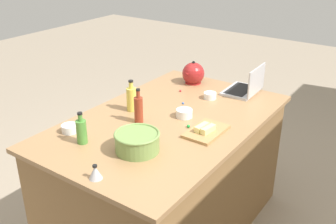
{
  "coord_description": "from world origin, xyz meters",
  "views": [
    {
      "loc": [
        1.91,
        1.34,
        2.02
      ],
      "look_at": [
        0.0,
        0.0,
        0.95
      ],
      "focal_mm": 42.01,
      "sensor_mm": 36.0,
      "label": 1
    }
  ],
  "objects_px": {
    "ramekin_small": "(210,96)",
    "ramekin_medium": "(70,128)",
    "mixing_bowl_large": "(137,141)",
    "butter_stick_left": "(202,127)",
    "butter_stick_right": "(208,129)",
    "kitchen_timer": "(95,172)",
    "bottle_oil": "(132,99)",
    "cutting_board": "(206,131)",
    "bottle_olive": "(82,131)",
    "laptop": "(246,87)",
    "kettle": "(193,74)",
    "bottle_soy": "(139,109)",
    "ramekin_wide": "(184,113)"
  },
  "relations": [
    {
      "from": "ramekin_small",
      "to": "ramekin_wide",
      "type": "height_order",
      "value": "ramekin_wide"
    },
    {
      "from": "mixing_bowl_large",
      "to": "cutting_board",
      "type": "bearing_deg",
      "value": 153.25
    },
    {
      "from": "mixing_bowl_large",
      "to": "butter_stick_left",
      "type": "height_order",
      "value": "mixing_bowl_large"
    },
    {
      "from": "cutting_board",
      "to": "laptop",
      "type": "bearing_deg",
      "value": -173.8
    },
    {
      "from": "kettle",
      "to": "kitchen_timer",
      "type": "bearing_deg",
      "value": 12.5
    },
    {
      "from": "ramekin_medium",
      "to": "ramekin_wide",
      "type": "xyz_separation_m",
      "value": [
        -0.59,
        0.46,
        0.0
      ]
    },
    {
      "from": "bottle_oil",
      "to": "kitchen_timer",
      "type": "relative_size",
      "value": 2.85
    },
    {
      "from": "mixing_bowl_large",
      "to": "bottle_soy",
      "type": "relative_size",
      "value": 1.12
    },
    {
      "from": "ramekin_medium",
      "to": "mixing_bowl_large",
      "type": "bearing_deg",
      "value": 97.47
    },
    {
      "from": "mixing_bowl_large",
      "to": "ramekin_medium",
      "type": "bearing_deg",
      "value": -82.53
    },
    {
      "from": "bottle_oil",
      "to": "ramekin_small",
      "type": "xyz_separation_m",
      "value": [
        -0.49,
        0.34,
        -0.06
      ]
    },
    {
      "from": "cutting_board",
      "to": "ramekin_small",
      "type": "relative_size",
      "value": 3.19
    },
    {
      "from": "laptop",
      "to": "cutting_board",
      "type": "bearing_deg",
      "value": 6.2
    },
    {
      "from": "butter_stick_left",
      "to": "cutting_board",
      "type": "bearing_deg",
      "value": 128.54
    },
    {
      "from": "kettle",
      "to": "ramekin_small",
      "type": "bearing_deg",
      "value": 53.02
    },
    {
      "from": "bottle_olive",
      "to": "kettle",
      "type": "bearing_deg",
      "value": 179.84
    },
    {
      "from": "mixing_bowl_large",
      "to": "bottle_olive",
      "type": "bearing_deg",
      "value": -70.58
    },
    {
      "from": "ramekin_small",
      "to": "ramekin_medium",
      "type": "bearing_deg",
      "value": -24.59
    },
    {
      "from": "laptop",
      "to": "kitchen_timer",
      "type": "distance_m",
      "value": 1.49
    },
    {
      "from": "butter_stick_left",
      "to": "butter_stick_right",
      "type": "bearing_deg",
      "value": 90.18
    },
    {
      "from": "cutting_board",
      "to": "ramekin_medium",
      "type": "distance_m",
      "value": 0.84
    },
    {
      "from": "kettle",
      "to": "kitchen_timer",
      "type": "xyz_separation_m",
      "value": [
        1.44,
        0.32,
        -0.04
      ]
    },
    {
      "from": "bottle_olive",
      "to": "laptop",
      "type": "bearing_deg",
      "value": 160.52
    },
    {
      "from": "butter_stick_left",
      "to": "ramekin_medium",
      "type": "xyz_separation_m",
      "value": [
        0.46,
        -0.67,
        -0.01
      ]
    },
    {
      "from": "mixing_bowl_large",
      "to": "butter_stick_right",
      "type": "xyz_separation_m",
      "value": [
        -0.39,
        0.23,
        -0.02
      ]
    },
    {
      "from": "butter_stick_right",
      "to": "kitchen_timer",
      "type": "distance_m",
      "value": 0.76
    },
    {
      "from": "bottle_olive",
      "to": "kettle",
      "type": "relative_size",
      "value": 0.91
    },
    {
      "from": "kettle",
      "to": "cutting_board",
      "type": "height_order",
      "value": "kettle"
    },
    {
      "from": "butter_stick_right",
      "to": "kitchen_timer",
      "type": "relative_size",
      "value": 1.43
    },
    {
      "from": "kitchen_timer",
      "to": "bottle_oil",
      "type": "bearing_deg",
      "value": -152.74
    },
    {
      "from": "kettle",
      "to": "ramekin_wide",
      "type": "bearing_deg",
      "value": 26.64
    },
    {
      "from": "kettle",
      "to": "kitchen_timer",
      "type": "distance_m",
      "value": 1.48
    },
    {
      "from": "bottle_olive",
      "to": "ramekin_medium",
      "type": "height_order",
      "value": "bottle_olive"
    },
    {
      "from": "bottle_olive",
      "to": "butter_stick_right",
      "type": "relative_size",
      "value": 1.76
    },
    {
      "from": "cutting_board",
      "to": "kitchen_timer",
      "type": "height_order",
      "value": "kitchen_timer"
    },
    {
      "from": "butter_stick_left",
      "to": "kettle",
      "type": "bearing_deg",
      "value": -144.81
    },
    {
      "from": "bottle_oil",
      "to": "ramekin_small",
      "type": "relative_size",
      "value": 2.37
    },
    {
      "from": "bottle_oil",
      "to": "ramekin_medium",
      "type": "distance_m",
      "value": 0.48
    },
    {
      "from": "bottle_olive",
      "to": "ramekin_medium",
      "type": "xyz_separation_m",
      "value": [
        -0.05,
        -0.16,
        -0.05
      ]
    },
    {
      "from": "mixing_bowl_large",
      "to": "bottle_olive",
      "type": "height_order",
      "value": "bottle_olive"
    },
    {
      "from": "butter_stick_left",
      "to": "ramekin_wide",
      "type": "height_order",
      "value": "same"
    },
    {
      "from": "ramekin_medium",
      "to": "butter_stick_right",
      "type": "bearing_deg",
      "value": 122.69
    },
    {
      "from": "cutting_board",
      "to": "kitchen_timer",
      "type": "relative_size",
      "value": 3.83
    },
    {
      "from": "butter_stick_right",
      "to": "bottle_olive",
      "type": "bearing_deg",
      "value": -47.35
    },
    {
      "from": "bottle_soy",
      "to": "butter_stick_right",
      "type": "height_order",
      "value": "bottle_soy"
    },
    {
      "from": "bottle_soy",
      "to": "ramekin_medium",
      "type": "bearing_deg",
      "value": -36.31
    },
    {
      "from": "ramekin_small",
      "to": "kitchen_timer",
      "type": "xyz_separation_m",
      "value": [
        1.23,
        0.04,
        0.01
      ]
    },
    {
      "from": "laptop",
      "to": "bottle_oil",
      "type": "relative_size",
      "value": 1.44
    },
    {
      "from": "bottle_soy",
      "to": "cutting_board",
      "type": "bearing_deg",
      "value": 105.83
    },
    {
      "from": "bottle_oil",
      "to": "cutting_board",
      "type": "relative_size",
      "value": 0.74
    }
  ]
}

